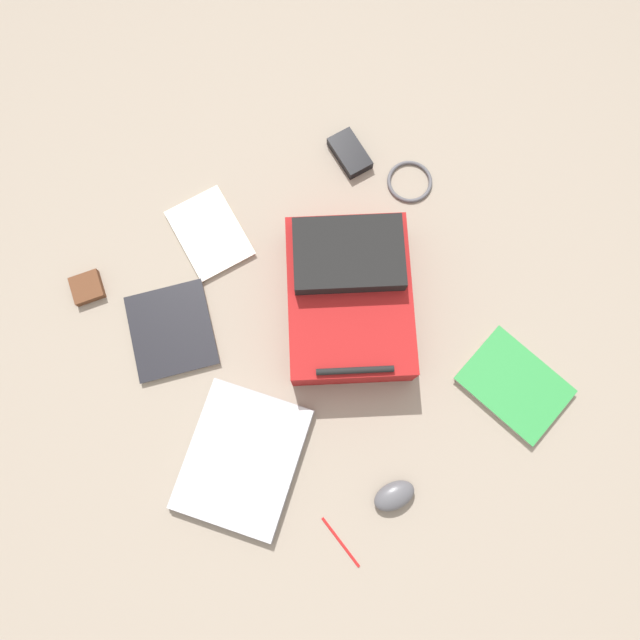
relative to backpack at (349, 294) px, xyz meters
The scene contains 11 objects.
ground_plane 0.17m from the backpack, 155.50° to the right, with size 3.35×3.35×0.00m, color gray.
backpack is the anchor object (origin of this frame).
laptop 0.51m from the backpack, 151.81° to the right, with size 0.44×0.44×0.03m.
book_red 0.49m from the backpack, 161.37° to the left, with size 0.27×0.29×0.02m.
book_comic 0.50m from the backpack, 56.50° to the right, with size 0.27×0.31×0.02m.
book_manual 0.44m from the backpack, 124.55° to the left, with size 0.17×0.24×0.01m.
computer_mouse 0.53m from the backpack, 106.41° to the right, with size 0.07×0.11×0.04m, color #4C4C51.
cable_coil 0.41m from the backpack, 34.18° to the left, with size 0.13×0.13×0.01m, color #4C4C51.
power_brick 0.45m from the backpack, 60.03° to the left, with size 0.08×0.14×0.03m, color black.
pen_black 0.63m from the backpack, 120.88° to the right, with size 0.01×0.01×0.15m, color red.
earbud_pouch 0.72m from the backpack, 148.56° to the left, with size 0.08×0.08×0.02m, color #59331E.
Camera 1 is at (-0.12, -0.25, 1.50)m, focal length 31.58 mm.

